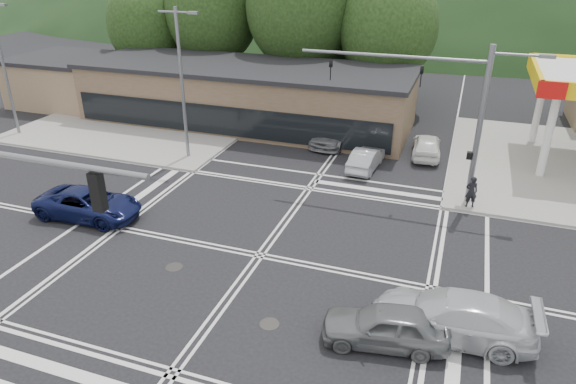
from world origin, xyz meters
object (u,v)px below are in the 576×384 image
(car_northbound, at_px, (336,131))
(car_silver_east, at_px, (453,316))
(car_grey_center, at_px, (385,326))
(car_blue_west, at_px, (89,204))
(car_queue_a, at_px, (366,159))
(car_queue_b, at_px, (427,145))
(pedestrian, at_px, (471,192))

(car_northbound, bearing_deg, car_silver_east, -56.83)
(car_grey_center, relative_size, car_northbound, 0.76)
(car_silver_east, height_order, car_northbound, car_northbound)
(car_blue_west, xyz_separation_m, car_silver_east, (17.15, -2.94, 0.07))
(car_queue_a, height_order, car_northbound, car_northbound)
(car_grey_center, distance_m, car_queue_a, 14.99)
(car_queue_b, distance_m, pedestrian, 7.32)
(car_queue_a, relative_size, car_northbound, 0.72)
(car_silver_east, height_order, car_queue_a, car_silver_east)
(car_northbound, height_order, pedestrian, pedestrian)
(car_silver_east, height_order, car_queue_b, car_silver_east)
(car_silver_east, distance_m, car_northbound, 19.32)
(car_queue_b, xyz_separation_m, car_northbound, (-6.00, 0.65, 0.07))
(car_northbound, bearing_deg, car_blue_west, -113.90)
(car_queue_a, bearing_deg, pedestrian, 154.52)
(car_blue_west, height_order, car_queue_b, same)
(car_blue_west, bearing_deg, car_silver_east, -102.33)
(car_queue_b, height_order, pedestrian, pedestrian)
(car_queue_a, xyz_separation_m, pedestrian, (5.98, -3.45, 0.33))
(car_northbound, bearing_deg, car_queue_b, 0.92)
(car_blue_west, relative_size, car_northbound, 0.95)
(car_silver_east, relative_size, car_queue_a, 1.39)
(car_northbound, bearing_deg, car_grey_center, -63.75)
(car_silver_east, xyz_separation_m, pedestrian, (0.31, 9.94, 0.18))
(pedestrian, bearing_deg, car_silver_east, 71.95)
(car_grey_center, bearing_deg, car_blue_west, -114.86)
(pedestrian, bearing_deg, car_queue_a, -46.28)
(car_silver_east, xyz_separation_m, car_queue_b, (-2.50, 16.70, -0.07))
(pedestrian, bearing_deg, car_blue_west, 5.58)
(car_grey_center, height_order, car_queue_b, car_queue_b)
(car_queue_a, xyz_separation_m, car_queue_b, (3.17, 3.31, 0.07))
(car_blue_west, xyz_separation_m, car_grey_center, (15.08, -4.10, -0.01))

